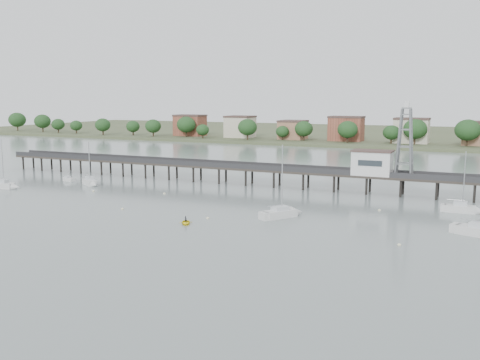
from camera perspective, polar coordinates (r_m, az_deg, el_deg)
The scene contains 13 objects.
ground_plane at distance 73.65m, azimuth -15.63°, elevation -7.50°, with size 500.00×500.00×0.00m, color gray.
pier at distance 123.81m, azimuth 2.44°, elevation 1.13°, with size 150.00×5.00×5.50m.
pier_building at distance 116.44m, azimuth 13.93°, elevation 1.82°, with size 8.40×5.40×5.30m.
lattice_tower at distance 115.00m, azimuth 17.20°, elevation 3.82°, with size 3.20×3.20×15.50m.
sailboat_c at distance 92.11m, azimuth 4.88°, elevation -3.54°, with size 6.24×7.90×13.11m.
sailboat_e at distance 102.97m, azimuth 22.97°, elevation -2.90°, with size 6.86×2.02×11.46m.
sailboat_b at distance 128.93m, azimuth -15.61°, elevation -0.29°, with size 6.43×4.79×10.69m.
sailboat_a at distance 130.97m, azimuth -23.64°, elevation -0.57°, with size 7.29×3.13×11.77m.
white_tender at distance 137.50m, azimuth -17.77°, elevation 0.06°, with size 3.70×2.27×1.34m.
yellow_dinghy at distance 87.26m, azimuth -5.81°, elevation -4.68°, with size 2.14×0.62×2.99m, color yellow.
dinghy_occupant at distance 87.26m, azimuth -5.81°, elevation -4.68°, with size 0.39×1.06×0.25m, color black.
mooring_buoys at distance 98.34m, azimuth -2.70°, elevation -3.06°, with size 67.58×22.84×0.39m.
far_shore at distance 297.45m, azimuth 15.71°, elevation 4.71°, with size 500.00×170.00×10.40m.
Camera 1 is at (46.20, -53.69, 20.20)m, focal length 40.00 mm.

